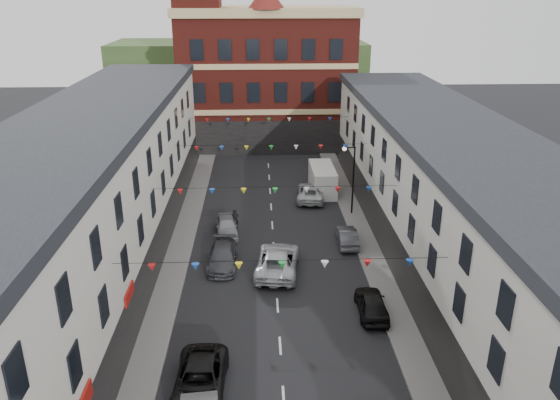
{
  "coord_description": "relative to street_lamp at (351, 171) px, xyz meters",
  "views": [
    {
      "loc": [
        -0.98,
        -28.5,
        17.98
      ],
      "look_at": [
        0.46,
        7.89,
        3.8
      ],
      "focal_mm": 35.0,
      "sensor_mm": 36.0,
      "label": 1
    }
  ],
  "objects": [
    {
      "name": "car_right_f",
      "position": [
        -2.91,
        3.69,
        -3.19
      ],
      "size": [
        2.94,
        5.38,
        1.43
      ],
      "primitive_type": "imported",
      "rotation": [
        0.0,
        0.0,
        3.03
      ],
      "color": "silver",
      "rests_on": "ground"
    },
    {
      "name": "ground",
      "position": [
        -6.55,
        -14.0,
        -3.9
      ],
      "size": [
        160.0,
        160.0,
        0.0
      ],
      "primitive_type": "plane",
      "color": "black",
      "rests_on": "ground"
    },
    {
      "name": "car_right_d",
      "position": [
        -1.05,
        -15.15,
        -3.21
      ],
      "size": [
        1.74,
        4.12,
        1.39
      ],
      "primitive_type": "imported",
      "rotation": [
        0.0,
        0.0,
        3.12
      ],
      "color": "black",
      "rests_on": "ground"
    },
    {
      "name": "pavement_left",
      "position": [
        -13.45,
        -12.0,
        -3.83
      ],
      "size": [
        1.8,
        64.0,
        0.15
      ],
      "primitive_type": "cube",
      "color": "#605E5B",
      "rests_on": "ground"
    },
    {
      "name": "terrace_right",
      "position": [
        5.23,
        -13.0,
        0.95
      ],
      "size": [
        8.4,
        56.0,
        9.7
      ],
      "color": "beige",
      "rests_on": "ground"
    },
    {
      "name": "car_left_d",
      "position": [
        -10.15,
        -8.75,
        -3.22
      ],
      "size": [
        2.03,
        4.78,
        1.37
      ],
      "primitive_type": "imported",
      "rotation": [
        0.0,
        0.0,
        -0.02
      ],
      "color": "#3C3E44",
      "rests_on": "ground"
    },
    {
      "name": "clock_tower",
      "position": [
        -14.05,
        21.0,
        11.03
      ],
      "size": [
        5.6,
        5.6,
        30.0
      ],
      "color": "maroon",
      "rests_on": "ground"
    },
    {
      "name": "distant_hill",
      "position": [
        -10.55,
        48.0,
        1.1
      ],
      "size": [
        40.0,
        14.0,
        10.0
      ],
      "primitive_type": "cube",
      "color": "#304B23",
      "rests_on": "ground"
    },
    {
      "name": "car_left_e",
      "position": [
        -10.15,
        -3.56,
        -3.2
      ],
      "size": [
        2.11,
        4.28,
        1.4
      ],
      "primitive_type": "imported",
      "rotation": [
        0.0,
        0.0,
        0.11
      ],
      "color": "gray",
      "rests_on": "ground"
    },
    {
      "name": "street_lamp",
      "position": [
        0.0,
        0.0,
        0.0
      ],
      "size": [
        1.1,
        0.36,
        6.0
      ],
      "color": "black",
      "rests_on": "ground"
    },
    {
      "name": "civic_building",
      "position": [
        -6.55,
        23.95,
        4.23
      ],
      "size": [
        20.6,
        13.3,
        18.5
      ],
      "color": "maroon",
      "rests_on": "ground"
    },
    {
      "name": "moving_car",
      "position": [
        -6.4,
        -9.69,
        -3.09
      ],
      "size": [
        3.38,
        6.14,
        1.63
      ],
      "primitive_type": "imported",
      "rotation": [
        0.0,
        0.0,
        3.02
      ],
      "color": "silver",
      "rests_on": "ground"
    },
    {
      "name": "car_right_e",
      "position": [
        -1.05,
        -5.75,
        -3.26
      ],
      "size": [
        1.49,
        3.93,
        1.28
      ],
      "primitive_type": "imported",
      "rotation": [
        0.0,
        0.0,
        3.11
      ],
      "color": "#47494F",
      "rests_on": "ground"
    },
    {
      "name": "pavement_right",
      "position": [
        0.35,
        -12.0,
        -3.83
      ],
      "size": [
        1.8,
        64.0,
        0.15
      ],
      "primitive_type": "cube",
      "color": "#605E5B",
      "rests_on": "ground"
    },
    {
      "name": "car_left_c",
      "position": [
        -10.48,
        -21.52,
        -3.18
      ],
      "size": [
        2.54,
        5.27,
        1.45
      ],
      "primitive_type": "imported",
      "rotation": [
        0.0,
        0.0,
        -0.03
      ],
      "color": "black",
      "rests_on": "ground"
    },
    {
      "name": "pedestrian",
      "position": [
        -9.52,
        -2.48,
        -3.11
      ],
      "size": [
        0.61,
        0.42,
        1.6
      ],
      "primitive_type": "imported",
      "rotation": [
        0.0,
        0.0,
        0.07
      ],
      "color": "black",
      "rests_on": "ground"
    },
    {
      "name": "terrace_left",
      "position": [
        -18.33,
        -13.0,
        1.44
      ],
      "size": [
        8.4,
        56.0,
        10.7
      ],
      "color": "silver",
      "rests_on": "ground"
    },
    {
      "name": "white_van",
      "position": [
        -1.63,
        5.7,
        -2.69
      ],
      "size": [
        2.18,
        5.51,
        2.42
      ],
      "primitive_type": "cube",
      "rotation": [
        0.0,
        0.0,
        0.01
      ],
      "color": "silver",
      "rests_on": "ground"
    }
  ]
}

